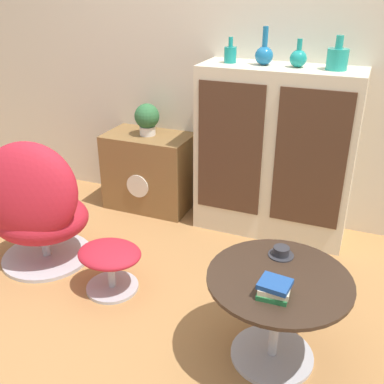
# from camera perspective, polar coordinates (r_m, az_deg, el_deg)

# --- Properties ---
(ground_plane) EXTENTS (12.00, 12.00, 0.00)m
(ground_plane) POSITION_cam_1_polar(r_m,az_deg,el_deg) (2.58, -3.55, -14.53)
(ground_plane) COLOR #A87542
(wall_back) EXTENTS (6.40, 0.06, 2.60)m
(wall_back) POSITION_cam_1_polar(r_m,az_deg,el_deg) (3.25, 6.55, 18.96)
(wall_back) COLOR beige
(wall_back) RESTS_ON ground_plane
(sideboard) EXTENTS (1.04, 0.40, 1.16)m
(sideboard) POSITION_cam_1_polar(r_m,az_deg,el_deg) (3.12, 10.44, 4.84)
(sideboard) COLOR beige
(sideboard) RESTS_ON ground_plane
(tv_console) EXTENTS (0.65, 0.40, 0.59)m
(tv_console) POSITION_cam_1_polar(r_m,az_deg,el_deg) (3.53, -5.44, 2.67)
(tv_console) COLOR brown
(tv_console) RESTS_ON ground_plane
(egg_chair) EXTENTS (0.73, 0.70, 0.85)m
(egg_chair) POSITION_cam_1_polar(r_m,az_deg,el_deg) (2.90, -19.26, -1.86)
(egg_chair) COLOR #B7B7BC
(egg_chair) RESTS_ON ground_plane
(ottoman) EXTENTS (0.37, 0.32, 0.29)m
(ottoman) POSITION_cam_1_polar(r_m,az_deg,el_deg) (2.64, -10.37, -8.41)
(ottoman) COLOR #B7B7BC
(ottoman) RESTS_ON ground_plane
(coffee_table) EXTENTS (0.65, 0.65, 0.47)m
(coffee_table) POSITION_cam_1_polar(r_m,az_deg,el_deg) (2.14, 10.73, -13.80)
(coffee_table) COLOR #B7B7BC
(coffee_table) RESTS_ON ground_plane
(vase_leftmost) EXTENTS (0.08, 0.08, 0.16)m
(vase_leftmost) POSITION_cam_1_polar(r_m,az_deg,el_deg) (3.05, 4.89, 17.07)
(vase_leftmost) COLOR teal
(vase_leftmost) RESTS_ON sideboard
(vase_inner_left) EXTENTS (0.11, 0.11, 0.23)m
(vase_inner_left) POSITION_cam_1_polar(r_m,az_deg,el_deg) (2.99, 9.15, 16.91)
(vase_inner_left) COLOR #196699
(vase_inner_left) RESTS_ON sideboard
(vase_inner_right) EXTENTS (0.10, 0.10, 0.17)m
(vase_inner_right) POSITION_cam_1_polar(r_m,az_deg,el_deg) (2.95, 13.35, 16.25)
(vase_inner_right) COLOR teal
(vase_inner_right) RESTS_ON sideboard
(vase_rightmost) EXTENTS (0.13, 0.13, 0.20)m
(vase_rightmost) POSITION_cam_1_polar(r_m,az_deg,el_deg) (2.92, 17.99, 15.87)
(vase_rightmost) COLOR teal
(vase_rightmost) RESTS_ON sideboard
(potted_plant) EXTENTS (0.19, 0.19, 0.24)m
(potted_plant) POSITION_cam_1_polar(r_m,az_deg,el_deg) (3.39, -5.74, 9.34)
(potted_plant) COLOR silver
(potted_plant) RESTS_ON tv_console
(teacup) EXTENTS (0.12, 0.12, 0.05)m
(teacup) POSITION_cam_1_polar(r_m,az_deg,el_deg) (2.19, 11.25, -7.53)
(teacup) COLOR #2D2D33
(teacup) RESTS_ON coffee_table
(book_stack) EXTENTS (0.14, 0.13, 0.07)m
(book_stack) POSITION_cam_1_polar(r_m,az_deg,el_deg) (1.93, 10.41, -11.97)
(book_stack) COLOR #237038
(book_stack) RESTS_ON coffee_table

